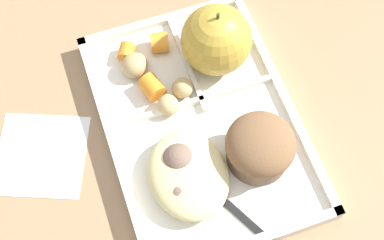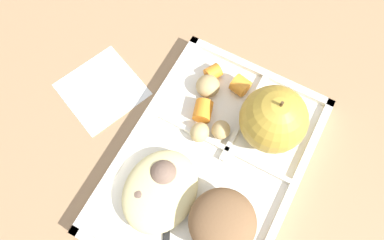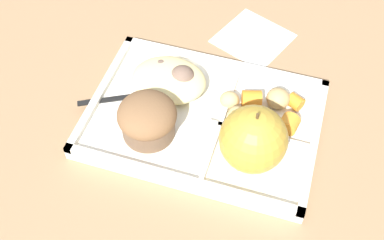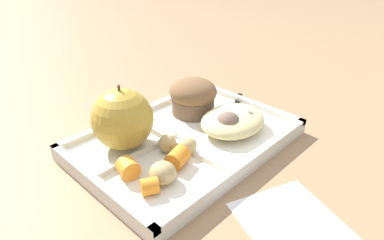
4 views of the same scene
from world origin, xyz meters
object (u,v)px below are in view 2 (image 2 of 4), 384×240
at_px(green_apple, 274,119).
at_px(bran_muffin, 222,223).
at_px(lunch_tray, 210,165).
at_px(plastic_fork, 167,225).

relative_size(green_apple, bran_muffin, 1.20).
bearing_deg(bran_muffin, lunch_tray, -143.94).
height_order(green_apple, plastic_fork, green_apple).
xyz_separation_m(green_apple, plastic_fork, (0.17, -0.06, -0.04)).
relative_size(lunch_tray, plastic_fork, 2.11).
distance_m(lunch_tray, bran_muffin, 0.09).
xyz_separation_m(bran_muffin, plastic_fork, (0.03, -0.06, -0.03)).
height_order(bran_muffin, plastic_fork, bran_muffin).
relative_size(lunch_tray, bran_muffin, 4.04).
bearing_deg(green_apple, bran_muffin, -0.00).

